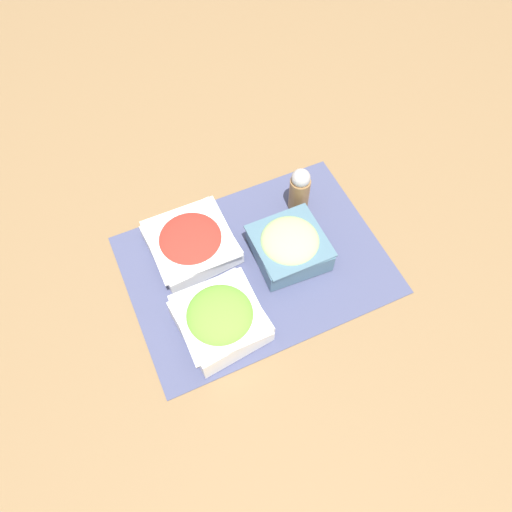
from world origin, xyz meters
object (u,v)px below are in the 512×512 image
Objects in this scene: cucumber_bowl at (289,245)px; pepper_shaker at (300,189)px; lettuce_bowl at (220,319)px; tomato_bowl at (191,242)px.

cucumber_bowl is 0.12m from pepper_shaker.
lettuce_bowl is (0.18, 0.09, 0.00)m from cucumber_bowl.
pepper_shaker reaches higher than cucumber_bowl.
lettuce_bowl is at bearing 86.45° from tomato_bowl.
tomato_bowl is at bearing -93.55° from lettuce_bowl.
pepper_shaker is at bearing -177.57° from tomato_bowl.
tomato_bowl is (0.17, -0.09, -0.01)m from cucumber_bowl.
cucumber_bowl is at bearing 152.10° from tomato_bowl.
pepper_shaker is at bearing -143.06° from lettuce_bowl.
cucumber_bowl is at bearing -153.62° from lettuce_bowl.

